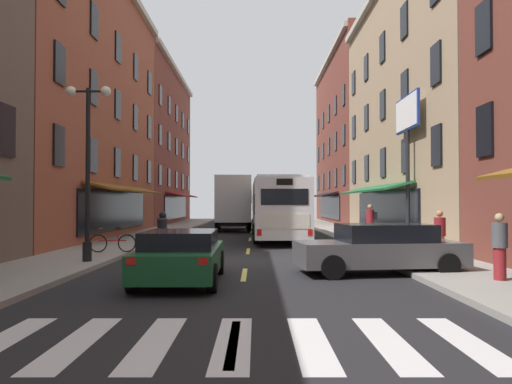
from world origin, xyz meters
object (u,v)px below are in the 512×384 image
object	(u,v)px
billboard_sign	(407,130)
motorcycle_rider	(162,238)
sedan_mid	(180,255)
pedestrian_near	(370,221)
transit_bus	(276,208)
box_truck	(232,203)
sedan_near	(380,248)
bicycle_near	(112,242)
street_lamp_twin	(87,164)
pedestrian_mid	(439,235)
pedestrian_far	(499,246)

from	to	relation	value
billboard_sign	motorcycle_rider	xyz separation A→B (m)	(-10.04, -4.25, -4.50)
sedan_mid	pedestrian_near	bearing A→B (deg)	57.20
transit_bus	box_truck	size ratio (longest dim) A/B	1.65
sedan_near	bicycle_near	size ratio (longest dim) A/B	2.76
sedan_near	motorcycle_rider	world-z (taller)	motorcycle_rider
motorcycle_rider	sedan_near	bearing A→B (deg)	-28.93
billboard_sign	street_lamp_twin	size ratio (longest dim) A/B	1.20
billboard_sign	sedan_near	world-z (taller)	billboard_sign
pedestrian_mid	motorcycle_rider	bearing A→B (deg)	71.99
billboard_sign	pedestrian_near	world-z (taller)	billboard_sign
sedan_mid	street_lamp_twin	size ratio (longest dim) A/B	0.78
sedan_mid	pedestrian_near	distance (m)	13.63
box_truck	sedan_near	size ratio (longest dim) A/B	1.53
street_lamp_twin	transit_bus	bearing A→B (deg)	61.07
billboard_sign	pedestrian_near	distance (m)	4.74
sedan_mid	motorcycle_rider	xyz separation A→B (m)	(-1.45, 5.22, 0.04)
billboard_sign	pedestrian_near	size ratio (longest dim) A/B	3.75
transit_bus	motorcycle_rider	world-z (taller)	transit_bus
pedestrian_near	pedestrian_mid	world-z (taller)	pedestrian_near
box_truck	bicycle_near	world-z (taller)	box_truck
motorcycle_rider	pedestrian_mid	bearing A→B (deg)	-10.54
transit_bus	pedestrian_far	size ratio (longest dim) A/B	7.54
transit_bus	sedan_mid	size ratio (longest dim) A/B	2.79
transit_bus	sedan_near	distance (m)	13.62
box_truck	pedestrian_far	xyz separation A→B (m)	(7.42, -23.32, -1.00)
sedan_mid	pedestrian_mid	bearing A→B (deg)	24.43
transit_bus	pedestrian_mid	bearing A→B (deg)	-67.30
motorcycle_rider	bicycle_near	xyz separation A→B (m)	(-2.01, 0.80, -0.21)
pedestrian_mid	transit_bus	bearing A→B (deg)	15.23
sedan_near	sedan_mid	xyz separation A→B (m)	(-5.32, -1.48, -0.04)
box_truck	street_lamp_twin	bearing A→B (deg)	-100.58
motorcycle_rider	street_lamp_twin	world-z (taller)	street_lamp_twin
billboard_sign	pedestrian_mid	xyz separation A→B (m)	(-0.84, -5.96, -4.26)
box_truck	pedestrian_mid	xyz separation A→B (m)	(7.52, -19.30, -0.99)
box_truck	transit_bus	bearing A→B (deg)	-70.78
pedestrian_mid	box_truck	bearing A→B (deg)	13.82
sedan_mid	pedestrian_near	size ratio (longest dim) A/B	2.43
billboard_sign	pedestrian_mid	world-z (taller)	billboard_sign
box_truck	street_lamp_twin	world-z (taller)	street_lamp_twin
sedan_near	pedestrian_mid	bearing A→B (deg)	40.01
billboard_sign	box_truck	xyz separation A→B (m)	(-8.36, 13.34, -3.27)
billboard_sign	motorcycle_rider	distance (m)	11.79
sedan_near	pedestrian_mid	world-z (taller)	pedestrian_mid
pedestrian_near	pedestrian_far	size ratio (longest dim) A/B	1.11
motorcycle_rider	box_truck	bearing A→B (deg)	84.57
box_truck	pedestrian_far	size ratio (longest dim) A/B	4.57
pedestrian_near	box_truck	bearing A→B (deg)	27.04
bicycle_near	pedestrian_far	size ratio (longest dim) A/B	1.08
billboard_sign	bicycle_near	bearing A→B (deg)	-164.01
bicycle_near	pedestrian_mid	xyz separation A→B (m)	(11.20, -2.51, 0.45)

